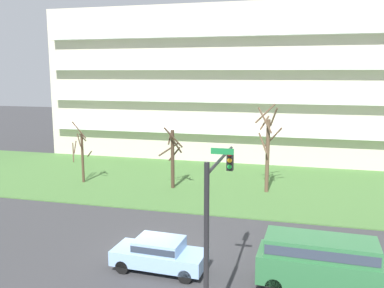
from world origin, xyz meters
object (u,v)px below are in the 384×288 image
van_green_near_left (320,260)px  traffic_signal_mast (216,207)px  sedan_blue_center_left (159,253)px  tree_far_left (82,154)px  tree_center (267,148)px  tree_left (173,156)px

van_green_near_left → traffic_signal_mast: size_ratio=0.82×
sedan_blue_center_left → traffic_signal_mast: traffic_signal_mast is taller
tree_far_left → tree_center: 15.36m
traffic_signal_mast → sedan_blue_center_left: bearing=138.3°
van_green_near_left → traffic_signal_mast: (-3.94, -2.92, 2.97)m
sedan_blue_center_left → tree_far_left: bearing=133.4°
traffic_signal_mast → tree_left: bearing=112.4°
tree_left → van_green_near_left: tree_left is taller
tree_far_left → sedan_blue_center_left: (11.44, -13.33, -1.60)m
tree_left → sedan_blue_center_left: bearing=-75.4°
sedan_blue_center_left → traffic_signal_mast: (3.28, -2.92, 3.49)m
tree_left → van_green_near_left: size_ratio=0.97×
van_green_near_left → sedan_blue_center_left: (-7.22, -0.00, -0.52)m
tree_center → tree_left: bearing=-173.8°
tree_far_left → tree_center: size_ratio=0.77×
tree_left → tree_center: tree_center is taller
tree_far_left → tree_center: bearing=3.9°
van_green_near_left → tree_left: bearing=130.5°
tree_left → van_green_near_left: (10.75, -13.58, -1.30)m
tree_center → traffic_signal_mast: size_ratio=1.07×
tree_left → sedan_blue_center_left: size_ratio=1.14×
van_green_near_left → sedan_blue_center_left: bearing=-177.8°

